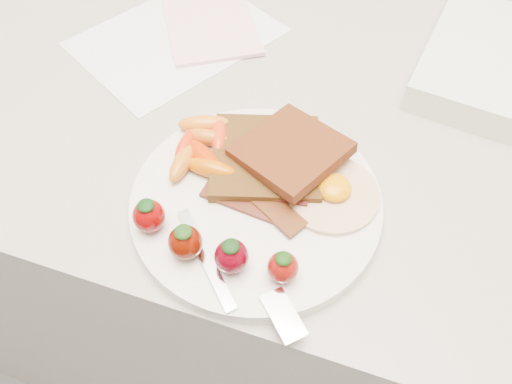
% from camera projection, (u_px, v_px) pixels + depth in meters
% --- Properties ---
extents(counter, '(2.00, 0.60, 0.90)m').
position_uv_depth(counter, '(287.00, 272.00, 1.00)').
color(counter, gray).
rests_on(counter, ground).
extents(plate, '(0.27, 0.27, 0.02)m').
position_uv_depth(plate, '(256.00, 202.00, 0.54)').
color(plate, silver).
rests_on(plate, counter).
extents(toast_lower, '(0.15, 0.15, 0.01)m').
position_uv_depth(toast_lower, '(266.00, 157.00, 0.56)').
color(toast_lower, '#3C230F').
rests_on(toast_lower, plate).
extents(toast_upper, '(0.14, 0.14, 0.02)m').
position_uv_depth(toast_upper, '(291.00, 150.00, 0.54)').
color(toast_upper, black).
rests_on(toast_upper, toast_lower).
extents(fried_egg, '(0.13, 0.13, 0.02)m').
position_uv_depth(fried_egg, '(332.00, 192.00, 0.53)').
color(fried_egg, beige).
rests_on(fried_egg, plate).
extents(bacon_strips, '(0.12, 0.07, 0.01)m').
position_uv_depth(bacon_strips, '(258.00, 197.00, 0.53)').
color(bacon_strips, black).
rests_on(bacon_strips, plate).
extents(baby_carrots, '(0.10, 0.11, 0.02)m').
position_uv_depth(baby_carrots, '(203.00, 148.00, 0.56)').
color(baby_carrots, '#BF5C14').
rests_on(baby_carrots, plate).
extents(strawberries, '(0.17, 0.05, 0.04)m').
position_uv_depth(strawberries, '(206.00, 243.00, 0.48)').
color(strawberries, '#6E0303').
rests_on(strawberries, plate).
extents(fork, '(0.16, 0.11, 0.00)m').
position_uv_depth(fork, '(240.00, 283.00, 0.47)').
color(fork, silver).
rests_on(fork, plate).
extents(paper_sheet, '(0.31, 0.33, 0.00)m').
position_uv_depth(paper_sheet, '(177.00, 37.00, 0.72)').
color(paper_sheet, white).
rests_on(paper_sheet, counter).
extents(notepad, '(0.20, 0.22, 0.01)m').
position_uv_depth(notepad, '(210.00, 21.00, 0.74)').
color(notepad, '#F2B4C8').
rests_on(notepad, paper_sheet).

